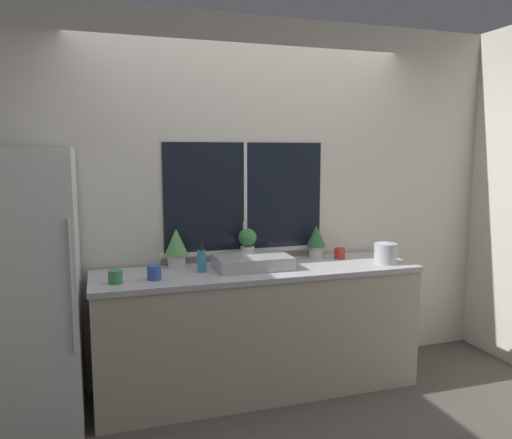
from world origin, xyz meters
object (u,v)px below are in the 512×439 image
mug_green (115,277)px  potted_plant_right (316,239)px  potted_plant_center (247,243)px  refrigerator (24,291)px  mug_red (340,253)px  kettle (386,253)px  potted_plant_left (176,246)px  mug_blue (154,273)px  sink (252,262)px  soap_bottle (202,260)px

mug_green → potted_plant_right: bearing=12.5°
potted_plant_center → mug_green: size_ratio=2.89×
refrigerator → potted_plant_right: 2.08m
refrigerator → mug_red: size_ratio=21.20×
mug_green → kettle: bearing=-0.4°
potted_plant_left → mug_green: (-0.43, -0.34, -0.11)m
potted_plant_center → mug_green: 1.02m
refrigerator → mug_blue: (0.78, -0.08, 0.07)m
potted_plant_right → mug_green: bearing=-167.5°
sink → mug_blue: sink is taller
mug_red → mug_green: 1.70m
potted_plant_right → mug_green: (-1.52, -0.34, -0.10)m
refrigerator → kettle: refrigerator is taller
refrigerator → kettle: bearing=-2.6°
mug_red → sink: bearing=-171.5°
mug_green → kettle: kettle is taller
potted_plant_right → mug_red: size_ratio=3.09×
potted_plant_right → mug_red: (0.16, -0.09, -0.10)m
soap_bottle → potted_plant_right: bearing=12.2°
potted_plant_right → soap_bottle: size_ratio=1.31×
mug_blue → mug_green: 0.24m
potted_plant_left → mug_red: potted_plant_left is taller
refrigerator → potted_plant_left: bearing=13.9°
soap_bottle → refrigerator: bearing=-178.2°
potted_plant_center → mug_red: size_ratio=3.10×
refrigerator → soap_bottle: size_ratio=9.01×
soap_bottle → potted_plant_center: bearing=27.7°
potted_plant_left → potted_plant_right: (1.09, 0.00, -0.01)m
potted_plant_center → sink: bearing=-96.8°
mug_green → refrigerator: bearing=169.6°
refrigerator → potted_plant_left: size_ratio=6.31×
mug_red → mug_blue: size_ratio=0.88×
mug_blue → mug_red: bearing=9.0°
refrigerator → potted_plant_right: refrigerator is taller
refrigerator → mug_blue: refrigerator is taller
sink → potted_plant_center: size_ratio=2.07×
potted_plant_center → potted_plant_right: size_ratio=1.00×
mug_blue → kettle: size_ratio=0.56×
refrigerator → potted_plant_left: (0.97, 0.24, 0.18)m
sink → mug_red: (0.74, 0.11, -0.01)m
potted_plant_right → mug_green: potted_plant_right is taller
refrigerator → mug_red: bearing=3.9°
kettle → potted_plant_right: bearing=138.6°
mug_red → mug_green: (-1.68, -0.25, 0.00)m
sink → soap_bottle: size_ratio=2.72×
mug_green → kettle: 1.92m
sink → kettle: size_ratio=3.13×
refrigerator → potted_plant_center: refrigerator is taller
potted_plant_right → mug_blue: (-1.28, -0.32, -0.10)m
refrigerator → mug_red: (2.22, 0.15, 0.07)m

